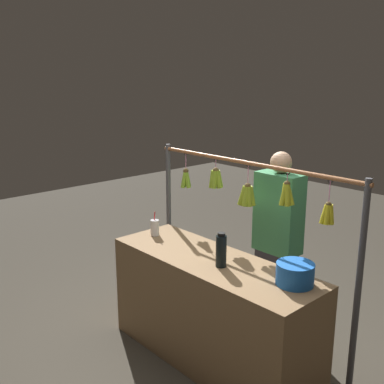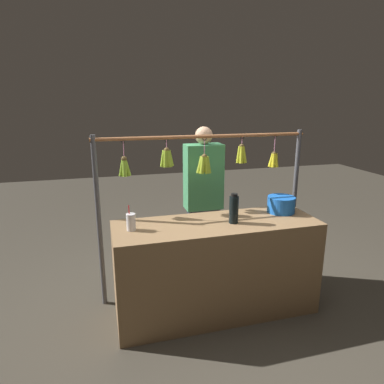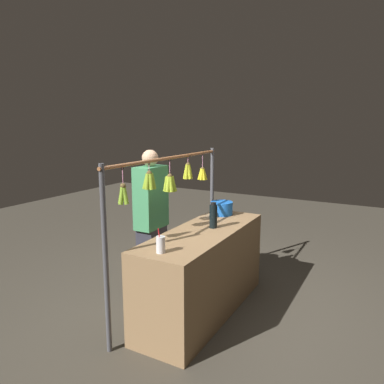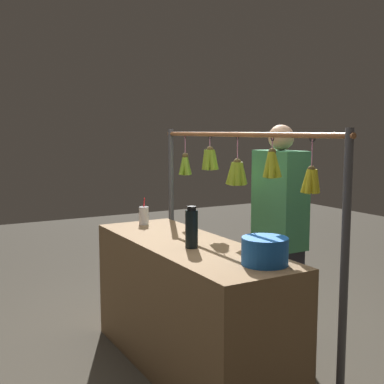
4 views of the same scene
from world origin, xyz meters
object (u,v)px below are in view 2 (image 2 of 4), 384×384
(water_bottle, at_px, (234,209))
(vendor_person, at_px, (203,205))
(blue_bucket, at_px, (281,204))
(drink_cup, at_px, (131,222))

(water_bottle, bearing_deg, vendor_person, -86.47)
(blue_bucket, height_order, vendor_person, vendor_person)
(water_bottle, xyz_separation_m, drink_cup, (0.85, -0.06, -0.05))
(blue_bucket, xyz_separation_m, drink_cup, (1.38, 0.09, -0.00))
(water_bottle, xyz_separation_m, blue_bucket, (-0.53, -0.15, -0.05))
(blue_bucket, distance_m, vendor_person, 0.82)
(blue_bucket, xyz_separation_m, vendor_person, (0.58, -0.57, -0.13))
(blue_bucket, bearing_deg, water_bottle, 15.85)
(water_bottle, distance_m, drink_cup, 0.86)
(water_bottle, xyz_separation_m, vendor_person, (0.04, -0.72, -0.18))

